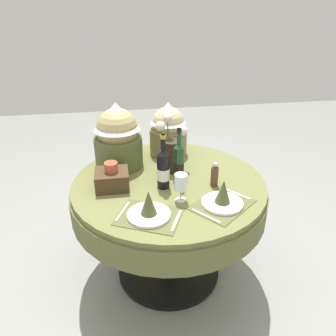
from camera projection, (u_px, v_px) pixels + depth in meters
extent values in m
plane|color=gray|center=(169.00, 270.00, 2.52)|extent=(8.00, 8.00, 0.00)
cylinder|color=olive|center=(169.00, 184.00, 2.17)|extent=(1.25, 1.25, 0.04)
cylinder|color=#626738|center=(169.00, 197.00, 2.22)|extent=(1.28, 1.28, 0.17)
cylinder|color=black|center=(169.00, 230.00, 2.35)|extent=(0.12, 0.12, 0.71)
cylinder|color=black|center=(169.00, 269.00, 2.52)|extent=(0.75, 0.75, 0.03)
cube|color=brown|center=(149.00, 216.00, 1.82)|extent=(0.42, 0.38, 0.00)
cylinder|color=white|center=(149.00, 215.00, 1.81)|extent=(0.24, 0.24, 0.02)
cone|color=#4C562D|center=(149.00, 203.00, 1.78)|extent=(0.09, 0.09, 0.14)
cube|color=silver|center=(123.00, 211.00, 1.85)|extent=(0.09, 0.18, 0.00)
cube|color=silver|center=(176.00, 220.00, 1.78)|extent=(0.09, 0.18, 0.00)
cube|color=brown|center=(222.00, 205.00, 1.92)|extent=(0.43, 0.42, 0.00)
cylinder|color=white|center=(222.00, 203.00, 1.91)|extent=(0.24, 0.24, 0.02)
cone|color=#4C562D|center=(223.00, 192.00, 1.88)|extent=(0.09, 0.09, 0.14)
cube|color=silver|center=(206.00, 216.00, 1.82)|extent=(0.13, 0.15, 0.00)
cube|color=silver|center=(236.00, 193.00, 2.02)|extent=(0.13, 0.16, 0.00)
cylinder|color=#332819|center=(172.00, 156.00, 2.24)|extent=(0.11, 0.11, 0.22)
sphere|color=silver|center=(168.00, 118.00, 2.19)|extent=(0.06, 0.06, 0.06)
cylinder|color=#4C7038|center=(168.00, 129.00, 2.22)|extent=(0.01, 0.01, 0.11)
sphere|color=silver|center=(183.00, 131.00, 2.22)|extent=(0.07, 0.07, 0.07)
cylinder|color=#4C7038|center=(183.00, 136.00, 2.23)|extent=(0.01, 0.01, 0.03)
sphere|color=silver|center=(160.00, 126.00, 2.06)|extent=(0.06, 0.06, 0.06)
cylinder|color=#4C7038|center=(160.00, 137.00, 2.10)|extent=(0.01, 0.01, 0.11)
sphere|color=silver|center=(168.00, 118.00, 2.20)|extent=(0.06, 0.06, 0.06)
cylinder|color=#4C7038|center=(168.00, 129.00, 2.23)|extent=(0.01, 0.01, 0.11)
cylinder|color=#194223|center=(179.00, 166.00, 2.09)|extent=(0.07, 0.07, 0.25)
cylinder|color=black|center=(179.00, 168.00, 2.10)|extent=(0.07, 0.07, 0.08)
cone|color=#194223|center=(179.00, 145.00, 2.02)|extent=(0.07, 0.07, 0.03)
cylinder|color=#194223|center=(179.00, 136.00, 2.00)|extent=(0.02, 0.02, 0.09)
cylinder|color=black|center=(179.00, 131.00, 1.98)|extent=(0.03, 0.03, 0.02)
cylinder|color=black|center=(163.00, 171.00, 2.05)|extent=(0.08, 0.08, 0.23)
cylinder|color=silver|center=(163.00, 174.00, 2.05)|extent=(0.08, 0.08, 0.08)
cone|color=black|center=(163.00, 152.00, 1.99)|extent=(0.08, 0.08, 0.03)
cylinder|color=black|center=(163.00, 142.00, 1.96)|extent=(0.03, 0.03, 0.09)
cylinder|color=#B29933|center=(163.00, 137.00, 1.94)|extent=(0.03, 0.03, 0.02)
cylinder|color=silver|center=(180.00, 200.00, 1.96)|extent=(0.06, 0.06, 0.00)
cylinder|color=silver|center=(181.00, 194.00, 1.95)|extent=(0.01, 0.01, 0.07)
cylinder|color=silver|center=(181.00, 182.00, 1.91)|extent=(0.08, 0.08, 0.10)
cylinder|color=brown|center=(214.00, 176.00, 2.09)|extent=(0.05, 0.05, 0.13)
sphere|color=#B7B7BC|center=(215.00, 165.00, 2.05)|extent=(0.03, 0.03, 0.03)
cylinder|color=#566033|center=(119.00, 151.00, 2.32)|extent=(0.33, 0.33, 0.21)
sphere|color=tan|center=(117.00, 129.00, 2.25)|extent=(0.28, 0.28, 0.28)
cone|color=silver|center=(116.00, 116.00, 2.21)|extent=(0.32, 0.32, 0.18)
cylinder|color=olive|center=(168.00, 141.00, 2.50)|extent=(0.28, 0.28, 0.20)
sphere|color=#C6B784|center=(168.00, 123.00, 2.44)|extent=(0.24, 0.24, 0.24)
cone|color=silver|center=(168.00, 113.00, 2.40)|extent=(0.26, 0.26, 0.15)
cube|color=#47331E|center=(112.00, 179.00, 2.07)|extent=(0.21, 0.18, 0.11)
cylinder|color=#B24C33|center=(111.00, 167.00, 2.03)|extent=(0.08, 0.08, 0.06)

